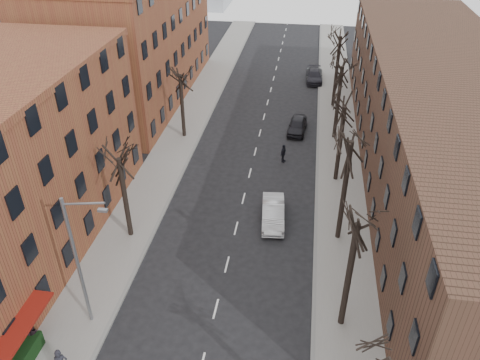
% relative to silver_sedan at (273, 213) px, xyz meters
% --- Properties ---
extents(sidewalk_left, '(4.00, 90.00, 0.15)m').
position_rel_silver_sedan_xyz_m(sidewalk_left, '(-10.68, 13.69, -0.71)').
color(sidewalk_left, gray).
rests_on(sidewalk_left, ground).
extents(sidewalk_right, '(4.00, 90.00, 0.15)m').
position_rel_silver_sedan_xyz_m(sidewalk_right, '(5.32, 13.69, -0.71)').
color(sidewalk_right, gray).
rests_on(sidewalk_right, ground).
extents(building_left_far, '(12.00, 28.00, 14.00)m').
position_rel_silver_sedan_xyz_m(building_left_far, '(-18.68, 22.69, 6.21)').
color(building_left_far, brown).
rests_on(building_left_far, ground).
extents(building_right, '(12.00, 50.00, 10.00)m').
position_rel_silver_sedan_xyz_m(building_right, '(13.32, 8.69, 4.21)').
color(building_right, '#482D21').
rests_on(building_right, ground).
extents(tree_right_b, '(5.20, 5.20, 10.80)m').
position_rel_silver_sedan_xyz_m(tree_right_b, '(4.92, -9.31, -0.79)').
color(tree_right_b, black).
rests_on(tree_right_b, ground).
extents(tree_right_c, '(5.20, 5.20, 11.60)m').
position_rel_silver_sedan_xyz_m(tree_right_c, '(4.92, -1.31, -0.79)').
color(tree_right_c, black).
rests_on(tree_right_c, ground).
extents(tree_right_d, '(5.20, 5.20, 10.00)m').
position_rel_silver_sedan_xyz_m(tree_right_d, '(4.92, 6.69, -0.79)').
color(tree_right_d, black).
rests_on(tree_right_d, ground).
extents(tree_right_e, '(5.20, 5.20, 10.80)m').
position_rel_silver_sedan_xyz_m(tree_right_e, '(4.92, 14.69, -0.79)').
color(tree_right_e, black).
rests_on(tree_right_e, ground).
extents(tree_right_f, '(5.20, 5.20, 11.60)m').
position_rel_silver_sedan_xyz_m(tree_right_f, '(4.92, 22.69, -0.79)').
color(tree_right_f, black).
rests_on(tree_right_f, ground).
extents(tree_left_a, '(5.20, 5.20, 9.50)m').
position_rel_silver_sedan_xyz_m(tree_left_a, '(-10.28, -3.31, -0.79)').
color(tree_left_a, black).
rests_on(tree_left_a, ground).
extents(tree_left_b, '(5.20, 5.20, 9.50)m').
position_rel_silver_sedan_xyz_m(tree_left_b, '(-10.28, 12.69, -0.79)').
color(tree_left_b, black).
rests_on(tree_left_b, ground).
extents(streetlight, '(2.45, 0.22, 9.03)m').
position_rel_silver_sedan_xyz_m(streetlight, '(-9.71, -11.31, 4.23)').
color(streetlight, slate).
rests_on(streetlight, ground).
extents(silver_sedan, '(2.10, 4.90, 1.57)m').
position_rel_silver_sedan_xyz_m(silver_sedan, '(0.00, 0.00, 0.00)').
color(silver_sedan, silver).
rests_on(silver_sedan, ground).
extents(parked_car_near, '(2.11, 4.52, 1.50)m').
position_rel_silver_sedan_xyz_m(parked_car_near, '(1.12, 15.53, -0.04)').
color(parked_car_near, black).
rests_on(parked_car_near, ground).
extents(parked_car_mid, '(2.16, 4.98, 1.43)m').
position_rel_silver_sedan_xyz_m(parked_car_mid, '(2.62, 30.40, -0.07)').
color(parked_car_mid, black).
rests_on(parked_car_mid, ground).
extents(parked_car_far, '(2.17, 4.53, 1.25)m').
position_rel_silver_sedan_xyz_m(parked_car_far, '(2.62, 31.09, -0.16)').
color(parked_car_far, '#505357').
rests_on(parked_car_far, ground).
extents(pedestrian_b, '(0.93, 0.82, 1.61)m').
position_rel_silver_sedan_xyz_m(pedestrian_b, '(-12.26, -13.48, 0.17)').
color(pedestrian_b, black).
rests_on(pedestrian_b, sidewalk_left).
extents(pedestrian_crossing, '(0.79, 1.13, 1.78)m').
position_rel_silver_sedan_xyz_m(pedestrian_crossing, '(0.12, 9.18, 0.11)').
color(pedestrian_crossing, black).
rests_on(pedestrian_crossing, ground).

